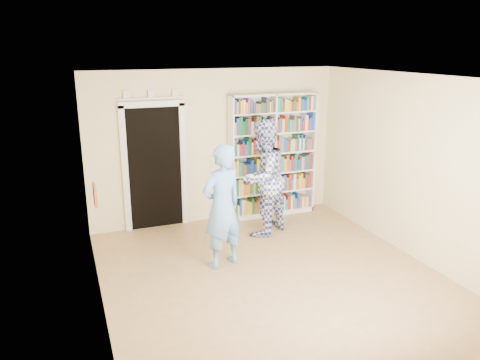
# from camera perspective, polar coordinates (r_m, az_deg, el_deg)

# --- Properties ---
(floor) EXTENTS (5.00, 5.00, 0.00)m
(floor) POSITION_cam_1_polar(r_m,az_deg,el_deg) (6.58, 4.12, -11.84)
(floor) COLOR #967148
(floor) RESTS_ON ground
(ceiling) EXTENTS (5.00, 5.00, 0.00)m
(ceiling) POSITION_cam_1_polar(r_m,az_deg,el_deg) (5.83, 4.66, 12.34)
(ceiling) COLOR white
(ceiling) RESTS_ON wall_back
(wall_back) EXTENTS (4.50, 0.00, 4.50)m
(wall_back) POSITION_cam_1_polar(r_m,az_deg,el_deg) (8.32, -3.01, 4.10)
(wall_back) COLOR beige
(wall_back) RESTS_ON floor
(wall_left) EXTENTS (0.00, 5.00, 5.00)m
(wall_left) POSITION_cam_1_polar(r_m,az_deg,el_deg) (5.53, -17.27, -2.86)
(wall_left) COLOR beige
(wall_left) RESTS_ON floor
(wall_right) EXTENTS (0.00, 5.00, 5.00)m
(wall_right) POSITION_cam_1_polar(r_m,az_deg,el_deg) (7.29, 20.58, 1.35)
(wall_right) COLOR beige
(wall_right) RESTS_ON floor
(bookshelf) EXTENTS (1.64, 0.31, 2.26)m
(bookshelf) POSITION_cam_1_polar(r_m,az_deg,el_deg) (8.60, 3.95, 3.05)
(bookshelf) COLOR white
(bookshelf) RESTS_ON floor
(doorway) EXTENTS (1.10, 0.08, 2.43)m
(doorway) POSITION_cam_1_polar(r_m,az_deg,el_deg) (8.08, -10.38, 2.24)
(doorway) COLOR black
(doorway) RESTS_ON floor
(wall_art) EXTENTS (0.03, 0.25, 0.25)m
(wall_art) POSITION_cam_1_polar(r_m,az_deg,el_deg) (5.70, -17.26, -1.75)
(wall_art) COLOR brown
(wall_art) RESTS_ON wall_left
(man_blue) EXTENTS (0.76, 0.62, 1.79)m
(man_blue) POSITION_cam_1_polar(r_m,az_deg,el_deg) (6.58, -2.19, -3.27)
(man_blue) COLOR #689FE7
(man_blue) RESTS_ON floor
(man_plaid) EXTENTS (1.19, 1.11, 1.94)m
(man_plaid) POSITION_cam_1_polar(r_m,az_deg,el_deg) (7.72, 2.74, 0.25)
(man_plaid) COLOR navy
(man_plaid) RESTS_ON floor
(paper_sheet) EXTENTS (0.23, 0.05, 0.32)m
(paper_sheet) POSITION_cam_1_polar(r_m,az_deg,el_deg) (7.56, 3.87, 0.84)
(paper_sheet) COLOR white
(paper_sheet) RESTS_ON man_plaid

